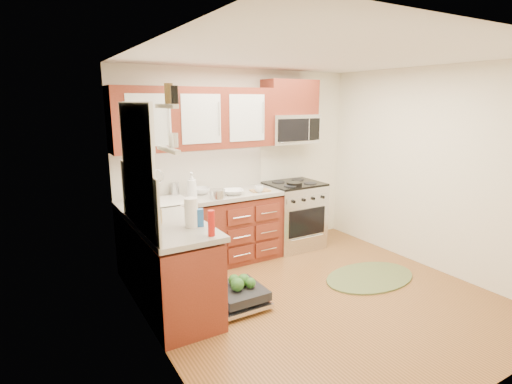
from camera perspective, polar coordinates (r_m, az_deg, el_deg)
floor at (r=4.54m, az=8.97°, el=-14.62°), size 3.50×3.50×0.00m
ceiling at (r=4.06m, az=10.26°, el=18.57°), size 3.50×3.50×0.00m
wall_back at (r=5.55m, az=-2.12°, el=4.22°), size 3.50×0.04×2.50m
wall_front at (r=3.04m, az=31.28°, el=-4.96°), size 3.50×0.04×2.50m
wall_left at (r=3.30m, az=-14.43°, el=-2.18°), size 0.04×3.50×2.50m
wall_right at (r=5.40m, az=23.97°, el=2.88°), size 0.04×3.50×2.50m
base_cabinet_back at (r=5.18m, az=-7.55°, el=-5.94°), size 2.05×0.60×0.85m
base_cabinet_left at (r=4.13m, az=-11.82°, el=-11.10°), size 0.60×1.25×0.85m
countertop_back at (r=5.03m, az=-7.67°, el=-0.85°), size 2.07×0.64×0.05m
countertop_left at (r=3.97m, az=-12.00°, el=-4.79°), size 0.64×1.27×0.05m
backsplash_back at (r=5.24m, az=-9.04°, el=3.11°), size 2.05×0.02×0.57m
backsplash_left at (r=3.81m, az=-16.42°, el=-0.94°), size 0.02×1.25×0.57m
upper_cabinets at (r=5.02m, az=-8.62°, el=10.35°), size 2.05×0.35×0.75m
cabinet_over_mw at (r=5.70m, az=4.86°, el=13.34°), size 0.76×0.35×0.47m
range at (r=5.81m, az=5.38°, el=-3.27°), size 0.76×0.64×0.95m
microwave at (r=5.69m, az=4.92°, el=8.96°), size 0.76×0.38×0.40m
sink at (r=4.87m, az=-13.24°, el=-2.77°), size 0.62×0.50×0.26m
dishwasher at (r=4.29m, az=-2.87°, el=-14.70°), size 0.70×0.60×0.20m
window at (r=3.72m, az=-16.65°, el=4.08°), size 0.03×1.05×1.05m
window_blind at (r=3.69m, az=-16.61°, el=9.18°), size 0.02×0.96×0.40m
shelf_upper at (r=2.87m, az=-12.72°, el=11.89°), size 0.04×0.40×0.03m
shelf_lower at (r=2.89m, az=-12.43°, el=5.93°), size 0.04×0.40×0.03m
rug at (r=5.11m, az=15.96°, el=-11.61°), size 1.33×1.01×0.02m
skillet at (r=5.53m, az=5.49°, el=1.20°), size 0.26×0.26×0.04m
stock_pot at (r=4.86m, az=-5.53°, el=-0.30°), size 0.20×0.20×0.11m
cutting_board at (r=5.25m, az=0.60°, el=0.22°), size 0.27×0.20×0.02m
canister at (r=5.11m, az=-11.47°, el=0.43°), size 0.11×0.11×0.16m
paper_towel_roll at (r=3.79m, az=-9.23°, el=-2.90°), size 0.16×0.16×0.28m
mustard_bottle at (r=4.08m, az=-15.44°, el=-2.63°), size 0.08×0.08×0.20m
red_bottle at (r=3.52m, az=-6.40°, el=-4.44°), size 0.08×0.08×0.23m
wooden_box at (r=3.96m, az=-14.30°, el=-3.54°), size 0.16×0.14×0.13m
blue_carton at (r=3.81m, az=-8.33°, el=-3.67°), size 0.12×0.09×0.17m
bowl_a at (r=5.07m, az=-3.24°, el=-0.01°), size 0.34×0.34×0.06m
bowl_b at (r=5.13m, az=-8.02°, el=0.15°), size 0.25×0.25×0.08m
cup at (r=5.17m, az=0.44°, el=0.43°), size 0.15×0.15×0.09m
soap_bottle_a at (r=4.84m, az=-9.18°, el=0.86°), size 0.14×0.14×0.33m
soap_bottle_b at (r=4.38m, az=-15.84°, el=-1.51°), size 0.12×0.12×0.21m
soap_bottle_c at (r=4.19m, az=-15.84°, el=-2.55°), size 0.13×0.13×0.16m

